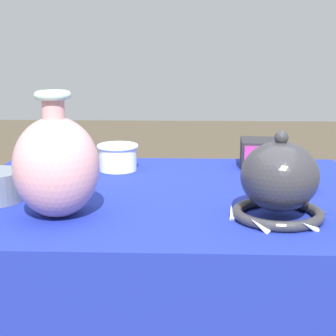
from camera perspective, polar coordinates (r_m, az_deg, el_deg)
display_table at (r=1.28m, az=-0.03°, el=-6.54°), size 1.02×0.80×0.77m
vase_tall_bulbous at (r=1.08m, az=-12.29°, el=0.29°), size 0.18×0.18×0.26m
vase_dome_bell at (r=1.07m, az=12.21°, el=-1.65°), size 0.20×0.20×0.19m
mosaic_tile_box at (r=1.55m, az=10.12°, el=1.59°), size 0.12×0.14×0.08m
bowl_shallow_ochre at (r=1.57m, az=-13.57°, el=1.25°), size 0.12×0.12×0.07m
cup_wide_porcelain at (r=1.50m, az=-5.59°, el=1.32°), size 0.12×0.12×0.08m
bowl_shallow_ivory at (r=1.38m, az=-12.43°, el=-0.58°), size 0.15×0.15×0.05m
bowl_shallow_terracotta at (r=1.31m, az=13.54°, el=-0.92°), size 0.11×0.11×0.07m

